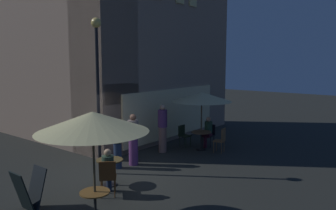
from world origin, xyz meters
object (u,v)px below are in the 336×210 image
(cafe_table_1, at_px, (95,202))
(patron_seated_1, at_px, (108,169))
(cafe_table_2, at_px, (110,166))
(patron_seated_0, at_px, (208,130))
(patron_standing_2, at_px, (163,128))
(cafe_chair_1, at_px, (183,134))
(patio_umbrella_1, at_px, (93,122))
(patron_standing_4, at_px, (133,140))
(cafe_table_0, at_px, (201,136))
(patio_umbrella_0, at_px, (202,97))
(menu_sandwich_board, at_px, (29,190))
(cafe_chair_2, at_px, (221,138))
(patron_standing_3, at_px, (117,144))
(cafe_chair_0, at_px, (209,133))
(cafe_chair_3, at_px, (108,175))
(street_lamp_near_corner, at_px, (97,72))

(cafe_table_1, xyz_separation_m, patron_seated_1, (1.24, 0.98, 0.20))
(cafe_table_2, height_order, patron_seated_1, patron_seated_1)
(patron_seated_0, relative_size, patron_standing_2, 0.66)
(cafe_chair_1, relative_size, patron_standing_2, 0.47)
(patio_umbrella_1, height_order, patron_standing_4, patio_umbrella_1)
(cafe_table_0, distance_m, patron_seated_0, 0.66)
(patio_umbrella_0, bearing_deg, menu_sandwich_board, 177.67)
(cafe_table_1, relative_size, patio_umbrella_0, 0.31)
(cafe_chair_2, bearing_deg, cafe_table_2, 70.64)
(cafe_table_0, distance_m, patron_standing_3, 3.74)
(cafe_table_2, xyz_separation_m, patron_seated_1, (-0.48, -0.48, 0.15))
(cafe_table_1, distance_m, cafe_chair_0, 7.46)
(menu_sandwich_board, height_order, cafe_chair_0, menu_sandwich_board)
(cafe_table_2, distance_m, patron_seated_1, 0.69)
(menu_sandwich_board, relative_size, cafe_table_1, 1.34)
(cafe_table_0, bearing_deg, patio_umbrella_1, -167.36)
(patron_standing_2, bearing_deg, cafe_chair_3, 148.82)
(menu_sandwich_board, relative_size, patron_standing_4, 0.56)
(street_lamp_near_corner, height_order, cafe_chair_3, street_lamp_near_corner)
(cafe_chair_2, relative_size, patron_standing_4, 0.55)
(cafe_chair_2, bearing_deg, cafe_table_1, 85.54)
(menu_sandwich_board, relative_size, patron_standing_3, 0.60)
(patron_seated_0, relative_size, patron_standing_3, 0.75)
(patron_seated_1, bearing_deg, street_lamp_near_corner, 11.97)
(patio_umbrella_0, bearing_deg, patio_umbrella_1, -167.36)
(cafe_chair_0, distance_m, patron_standing_4, 3.89)
(cafe_table_2, bearing_deg, cafe_chair_0, 1.13)
(patron_standing_3, bearing_deg, patron_seated_0, -67.25)
(cafe_chair_0, height_order, patron_seated_1, patron_seated_1)
(cafe_chair_3, distance_m, patron_seated_0, 6.06)
(cafe_table_1, distance_m, patron_seated_0, 7.32)
(cafe_table_2, relative_size, patron_standing_3, 0.46)
(cafe_chair_2, bearing_deg, street_lamp_near_corner, 57.76)
(patio_umbrella_1, bearing_deg, cafe_chair_0, 12.12)
(cafe_chair_3, xyz_separation_m, patron_standing_2, (4.20, 1.60, 0.35))
(cafe_table_1, height_order, patron_standing_4, patron_standing_4)
(cafe_chair_1, bearing_deg, patron_standing_4, -87.14)
(cafe_table_2, height_order, patron_seated_0, patron_seated_0)
(patio_umbrella_0, bearing_deg, patron_standing_2, 139.22)
(cafe_table_0, relative_size, patron_standing_3, 0.48)
(cafe_table_1, xyz_separation_m, cafe_chair_0, (7.30, 1.57, 0.03))
(patio_umbrella_1, bearing_deg, patron_standing_2, 24.88)
(patron_seated_1, height_order, patron_standing_2, patron_standing_2)
(cafe_chair_2, xyz_separation_m, patron_seated_1, (-5.41, 0.34, 0.14))
(patron_seated_1, bearing_deg, cafe_chair_2, -48.59)
(patron_seated_0, bearing_deg, cafe_chair_0, -180.00)
(patron_standing_3, bearing_deg, patio_umbrella_0, -70.48)
(menu_sandwich_board, height_order, patio_umbrella_0, patio_umbrella_0)
(cafe_chair_0, height_order, patron_standing_3, patron_standing_3)
(menu_sandwich_board, xyz_separation_m, cafe_table_2, (2.26, -0.29, 0.05))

